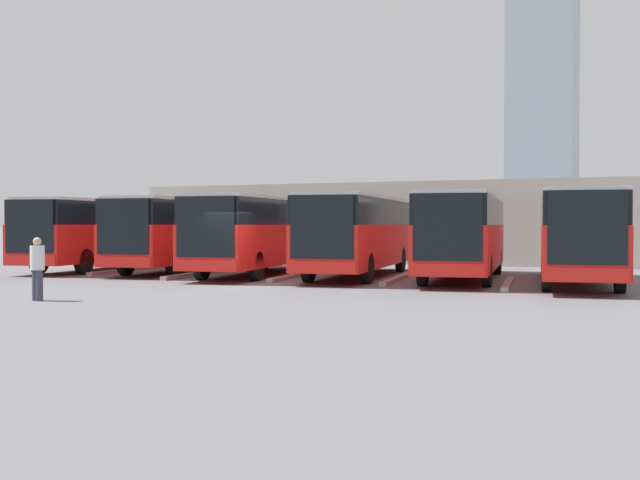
% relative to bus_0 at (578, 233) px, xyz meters
% --- Properties ---
extents(ground_plane, '(600.00, 600.00, 0.00)m').
position_rel_bus_0_xyz_m(ground_plane, '(10.40, 5.07, -1.77)').
color(ground_plane, slate).
extents(bus_0, '(4.05, 11.52, 3.17)m').
position_rel_bus_0_xyz_m(bus_0, '(0.00, 0.00, 0.00)').
color(bus_0, red).
rests_on(bus_0, ground_plane).
extents(curb_divider_0, '(1.07, 5.65, 0.15)m').
position_rel_bus_0_xyz_m(curb_divider_0, '(2.08, 1.67, -1.70)').
color(curb_divider_0, '#9E9E99').
rests_on(curb_divider_0, ground_plane).
extents(bus_1, '(4.05, 11.52, 3.17)m').
position_rel_bus_0_xyz_m(bus_1, '(4.16, -0.67, 0.00)').
color(bus_1, red).
rests_on(bus_1, ground_plane).
extents(curb_divider_1, '(1.07, 5.65, 0.15)m').
position_rel_bus_0_xyz_m(curb_divider_1, '(6.24, 1.00, -1.70)').
color(curb_divider_1, '#9E9E99').
rests_on(curb_divider_1, ground_plane).
extents(bus_2, '(4.05, 11.52, 3.17)m').
position_rel_bus_0_xyz_m(bus_2, '(8.32, -0.53, 0.00)').
color(bus_2, red).
rests_on(bus_2, ground_plane).
extents(curb_divider_2, '(1.07, 5.65, 0.15)m').
position_rel_bus_0_xyz_m(curb_divider_2, '(10.40, 1.14, -1.70)').
color(curb_divider_2, '#9E9E99').
rests_on(curb_divider_2, ground_plane).
extents(bus_3, '(4.05, 11.52, 3.17)m').
position_rel_bus_0_xyz_m(bus_3, '(12.48, -0.08, 0.00)').
color(bus_3, red).
rests_on(bus_3, ground_plane).
extents(curb_divider_3, '(1.07, 5.65, 0.15)m').
position_rel_bus_0_xyz_m(curb_divider_3, '(14.56, 1.59, -1.70)').
color(curb_divider_3, '#9E9E99').
rests_on(curb_divider_3, ground_plane).
extents(bus_4, '(4.05, 11.52, 3.17)m').
position_rel_bus_0_xyz_m(bus_4, '(16.64, -0.99, 0.00)').
color(bus_4, red).
rests_on(bus_4, ground_plane).
extents(curb_divider_4, '(1.07, 5.65, 0.15)m').
position_rel_bus_0_xyz_m(curb_divider_4, '(18.72, 0.68, -1.70)').
color(curb_divider_4, '#9E9E99').
rests_on(curb_divider_4, ground_plane).
extents(bus_5, '(4.05, 11.52, 3.17)m').
position_rel_bus_0_xyz_m(bus_5, '(20.80, -0.59, 0.00)').
color(bus_5, red).
rests_on(bus_5, ground_plane).
extents(pedestrian, '(0.49, 0.49, 1.73)m').
position_rel_bus_0_xyz_m(pedestrian, '(12.85, 12.14, -0.84)').
color(pedestrian, '#38384C').
rests_on(pedestrian, ground_plane).
extents(station_building, '(29.96, 16.62, 4.27)m').
position_rel_bus_0_xyz_m(station_building, '(10.40, -17.33, 0.39)').
color(station_building, '#A8A399').
rests_on(station_building, ground_plane).
extents(office_tower, '(17.51, 17.51, 67.31)m').
position_rel_bus_0_xyz_m(office_tower, '(29.47, -195.65, 31.28)').
color(office_tower, '#93A8B7').
rests_on(office_tower, ground_plane).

